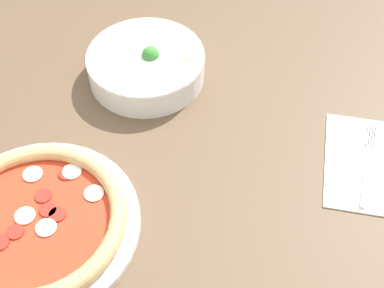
% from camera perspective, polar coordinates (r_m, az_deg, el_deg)
% --- Properties ---
extents(dining_table, '(1.34, 0.96, 0.75)m').
position_cam_1_polar(dining_table, '(1.00, -2.04, -2.34)').
color(dining_table, brown).
rests_on(dining_table, ground_plane).
extents(pizza, '(0.31, 0.31, 0.04)m').
position_cam_1_polar(pizza, '(0.84, -16.37, -7.91)').
color(pizza, white).
rests_on(pizza, dining_table).
extents(bowl, '(0.22, 0.22, 0.07)m').
position_cam_1_polar(bowl, '(1.01, -4.89, 8.48)').
color(bowl, white).
rests_on(bowl, dining_table).
extents(fork, '(0.03, 0.18, 0.00)m').
position_cam_1_polar(fork, '(0.93, 18.25, -2.05)').
color(fork, silver).
rests_on(fork, napkin).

